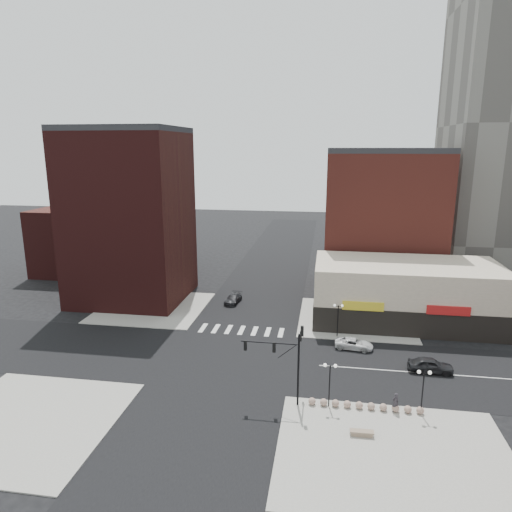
# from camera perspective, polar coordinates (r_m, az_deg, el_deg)

# --- Properties ---
(ground) EXTENTS (240.00, 240.00, 0.00)m
(ground) POSITION_cam_1_polar(r_m,az_deg,el_deg) (52.03, -3.43, -12.73)
(ground) COLOR black
(ground) RESTS_ON ground
(road_ew) EXTENTS (200.00, 14.00, 0.02)m
(road_ew) POSITION_cam_1_polar(r_m,az_deg,el_deg) (52.02, -3.43, -12.72)
(road_ew) COLOR black
(road_ew) RESTS_ON ground
(road_ns) EXTENTS (14.00, 200.00, 0.02)m
(road_ns) POSITION_cam_1_polar(r_m,az_deg,el_deg) (52.02, -3.43, -12.72)
(road_ns) COLOR black
(road_ns) RESTS_ON ground
(sidewalk_nw) EXTENTS (15.00, 15.00, 0.12)m
(sidewalk_nw) POSITION_cam_1_polar(r_m,az_deg,el_deg) (68.86, -12.75, -6.28)
(sidewalk_nw) COLOR gray
(sidewalk_nw) RESTS_ON ground
(sidewalk_ne) EXTENTS (15.00, 15.00, 0.12)m
(sidewalk_ne) POSITION_cam_1_polar(r_m,az_deg,el_deg) (64.40, 12.25, -7.66)
(sidewalk_ne) COLOR gray
(sidewalk_ne) RESTS_ON ground
(sidewalk_se) EXTENTS (18.00, 14.00, 0.12)m
(sidewalk_se) POSITION_cam_1_polar(r_m,az_deg,el_deg) (39.41, 16.93, -22.72)
(sidewalk_se) COLOR gray
(sidewalk_se) RESTS_ON ground
(sidewalk_sw) EXTENTS (15.00, 15.00, 0.12)m
(sidewalk_sw) POSITION_cam_1_polar(r_m,az_deg,el_deg) (45.84, -26.76, -18.08)
(sidewalk_sw) COLOR gray
(sidewalk_sw) RESTS_ON ground
(building_nw) EXTENTS (16.00, 15.00, 25.00)m
(building_nw) POSITION_cam_1_polar(r_m,az_deg,el_deg) (71.17, -15.47, 4.56)
(building_nw) COLOR #351111
(building_nw) RESTS_ON ground
(building_nw_low) EXTENTS (20.00, 18.00, 12.00)m
(building_nw_low) POSITION_cam_1_polar(r_m,az_deg,el_deg) (91.65, -18.69, 2.12)
(building_nw_low) COLOR #351111
(building_nw_low) RESTS_ON ground
(building_ne_midrise) EXTENTS (18.00, 15.00, 22.00)m
(building_ne_midrise) POSITION_cam_1_polar(r_m,az_deg,el_deg) (76.49, 15.45, 4.01)
(building_ne_midrise) COLOR maroon
(building_ne_midrise) RESTS_ON ground
(building_ne_row) EXTENTS (24.20, 12.20, 8.00)m
(building_ne_row) POSITION_cam_1_polar(r_m,az_deg,el_deg) (64.55, 18.16, -4.93)
(building_ne_row) COLOR beige
(building_ne_row) RESTS_ON ground
(traffic_signal) EXTENTS (5.59, 3.09, 7.77)m
(traffic_signal) POSITION_cam_1_polar(r_m,az_deg,el_deg) (41.90, 4.04, -12.00)
(traffic_signal) COLOR black
(traffic_signal) RESTS_ON ground
(street_lamp_se_a) EXTENTS (1.22, 0.32, 4.16)m
(street_lamp_se_a) POSITION_cam_1_polar(r_m,az_deg,el_deg) (42.39, 9.22, -14.36)
(street_lamp_se_a) COLOR black
(street_lamp_se_a) RESTS_ON sidewalk_se
(street_lamp_se_b) EXTENTS (1.22, 0.32, 4.16)m
(street_lamp_se_b) POSITION_cam_1_polar(r_m,az_deg,el_deg) (43.28, 20.22, -14.45)
(street_lamp_se_b) COLOR black
(street_lamp_se_b) RESTS_ON sidewalk_se
(street_lamp_ne) EXTENTS (1.22, 0.32, 4.16)m
(street_lamp_ne) POSITION_cam_1_polar(r_m,az_deg,el_deg) (57.07, 10.23, -6.90)
(street_lamp_ne) COLOR black
(street_lamp_ne) RESTS_ON sidewalk_ne
(bollard_row) EXTENTS (10.11, 0.66, 0.66)m
(bollard_row) POSITION_cam_1_polar(r_m,az_deg,el_deg) (43.96, 13.49, -17.74)
(bollard_row) COLOR gray
(bollard_row) RESTS_ON sidewalk_se
(white_suv) EXTENTS (4.59, 2.53, 1.22)m
(white_suv) POSITION_cam_1_polar(r_m,az_deg,el_deg) (55.30, 12.15, -10.68)
(white_suv) COLOR silver
(white_suv) RESTS_ON ground
(dark_sedan_east) EXTENTS (4.62, 2.00, 1.55)m
(dark_sedan_east) POSITION_cam_1_polar(r_m,az_deg,el_deg) (52.20, 20.97, -12.62)
(dark_sedan_east) COLOR black
(dark_sedan_east) RESTS_ON ground
(dark_sedan_north) EXTENTS (2.29, 4.63, 1.29)m
(dark_sedan_north) POSITION_cam_1_polar(r_m,az_deg,el_deg) (69.10, -2.88, -5.36)
(dark_sedan_north) COLOR black
(dark_sedan_north) RESTS_ON ground
(pedestrian) EXTENTS (0.78, 0.67, 1.81)m
(pedestrian) POSITION_cam_1_polar(r_m,az_deg,el_deg) (43.98, 17.01, -17.09)
(pedestrian) COLOR #2A272C
(pedestrian) RESTS_ON sidewalk_se
(stone_bench) EXTENTS (1.93, 0.62, 0.45)m
(stone_bench) POSITION_cam_1_polar(r_m,az_deg,el_deg) (40.60, 13.09, -20.75)
(stone_bench) COLOR #88735E
(stone_bench) RESTS_ON sidewalk_se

